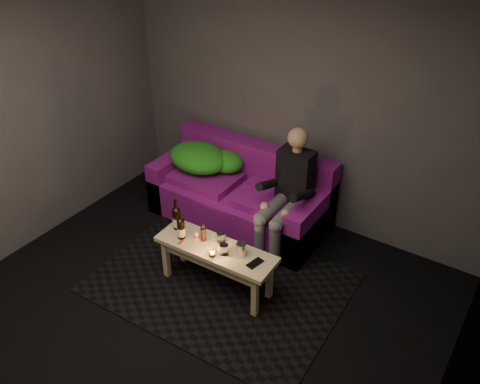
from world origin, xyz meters
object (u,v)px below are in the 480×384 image
Objects in this scene: person at (287,191)px; beer_bottle_a at (177,218)px; coffee_table at (216,254)px; sofa at (242,196)px; steel_cup at (241,249)px; beer_bottle_b at (181,228)px.

person is 4.09× the size of beer_bottle_a.
beer_bottle_a is at bearing 175.73° from coffee_table.
sofa is 1.21m from steel_cup.
beer_bottle_a is (-0.46, 0.03, 0.19)m from coffee_table.
person reaches higher than beer_bottle_b.
beer_bottle_a is 0.70m from steel_cup.
steel_cup is at bearing 9.30° from beer_bottle_b.
beer_bottle_a reaches higher than beer_bottle_b.
sofa is 15.60× the size of steel_cup.
sofa is 1.12m from beer_bottle_b.
coffee_table is (-0.22, -0.88, -0.27)m from person.
beer_bottle_a is (-0.68, -0.84, -0.08)m from person.
coffee_table is 3.94× the size of beer_bottle_b.
steel_cup is at bearing 0.34° from beer_bottle_a.
sofa reaches higher than steel_cup.
steel_cup is at bearing 9.04° from coffee_table.
sofa is 1.67× the size of coffee_table.
steel_cup is (0.02, -0.84, -0.13)m from person.
steel_cup is (0.24, 0.04, 0.14)m from coffee_table.
person is at bearing 76.00° from coffee_table.
sofa is at bearing 166.26° from person.
beer_bottle_b is at bearing -86.36° from sofa.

